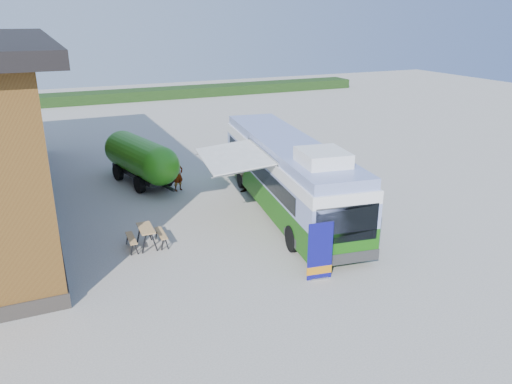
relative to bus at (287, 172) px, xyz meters
name	(u,v)px	position (x,y,z in m)	size (l,w,h in m)	color
ground	(266,266)	(-3.10, -4.44, -1.78)	(100.00, 100.00, 0.00)	#BCB7AD
hedge	(183,92)	(4.90, 33.56, -1.28)	(40.00, 3.00, 1.00)	#264419
bus	(287,172)	(0.00, 0.00, 0.00)	(4.20, 12.37, 3.73)	#1D6F12
awning	(238,157)	(-2.27, 0.09, 0.93)	(3.20, 4.57, 0.52)	white
banner	(320,256)	(-1.85, -5.97, -0.95)	(0.88, 0.26, 2.03)	#0E0D67
picnic_table	(146,232)	(-6.56, -1.21, -1.19)	(1.40, 1.25, 0.79)	tan
person_a	(178,175)	(-3.72, 4.55, -0.97)	(0.59, 0.39, 1.62)	#999999
person_b	(242,173)	(-0.82, 3.23, -0.84)	(0.91, 0.71, 1.87)	#999999
slurry_tanker	(140,158)	(-5.15, 6.43, -0.40)	(2.97, 6.35, 2.40)	#2F8F1A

